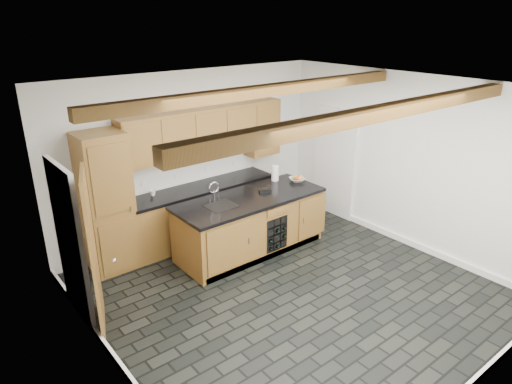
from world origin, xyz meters
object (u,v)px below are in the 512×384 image
at_px(kitchen_scale, 265,190).
at_px(paper_towel, 275,173).
at_px(island, 251,224).
at_px(fruit_bowl, 297,180).

xyz_separation_m(kitchen_scale, paper_towel, (0.49, 0.31, 0.10)).
bearing_deg(island, kitchen_scale, 7.32).
xyz_separation_m(island, fruit_bowl, (1.07, 0.08, 0.50)).
bearing_deg(paper_towel, fruit_bowl, -46.27).
relative_size(island, kitchen_scale, 11.47).
relative_size(island, paper_towel, 9.39).
xyz_separation_m(kitchen_scale, fruit_bowl, (0.75, 0.04, 0.00)).
xyz_separation_m(island, kitchen_scale, (0.33, 0.04, 0.49)).
bearing_deg(paper_towel, kitchen_scale, -147.26).
bearing_deg(paper_towel, island, -156.41).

